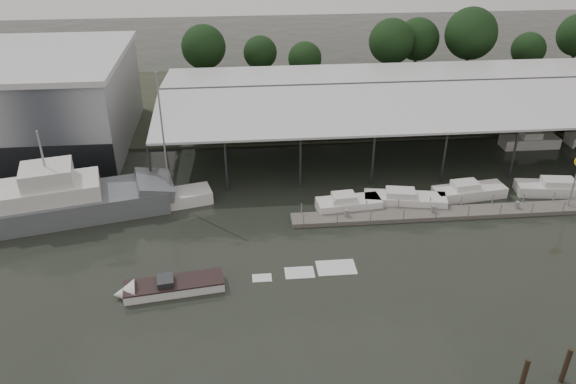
{
  "coord_description": "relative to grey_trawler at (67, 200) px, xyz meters",
  "views": [
    {
      "loc": [
        -3.24,
        -32.66,
        26.85
      ],
      "look_at": [
        0.8,
        11.18,
        2.5
      ],
      "focal_mm": 35.0,
      "sensor_mm": 36.0,
      "label": 1
    }
  ],
  "objects": [
    {
      "name": "ground",
      "position": [
        19.14,
        -13.11,
        -1.58
      ],
      "size": [
        200.0,
        200.0,
        0.0
      ],
      "primitive_type": "plane",
      "color": "black",
      "rests_on": "ground"
    },
    {
      "name": "land_strip_far",
      "position": [
        19.14,
        28.89,
        -1.48
      ],
      "size": [
        140.0,
        30.0,
        0.3
      ],
      "color": "#363B2C",
      "rests_on": "ground"
    },
    {
      "name": "storage_warehouse",
      "position": [
        -8.86,
        16.83,
        3.71
      ],
      "size": [
        24.5,
        20.5,
        10.5
      ],
      "color": "gray",
      "rests_on": "ground"
    },
    {
      "name": "covered_boat_shed",
      "position": [
        36.14,
        14.89,
        4.55
      ],
      "size": [
        58.24,
        24.0,
        6.96
      ],
      "color": "silver",
      "rests_on": "ground"
    },
    {
      "name": "floating_dock",
      "position": [
        34.13,
        -3.11,
        -1.38
      ],
      "size": [
        28.0,
        2.0,
        1.4
      ],
      "color": "#635F57",
      "rests_on": "ground"
    },
    {
      "name": "grey_trawler",
      "position": [
        0.0,
        0.0,
        0.0
      ],
      "size": [
        19.25,
        9.06,
        8.84
      ],
      "rotation": [
        0.0,
        0.0,
        0.22
      ],
      "color": "#555B5F",
      "rests_on": "ground"
    },
    {
      "name": "white_sailboat",
      "position": [
        8.49,
        1.0,
        -0.92
      ],
      "size": [
        8.89,
        4.61,
        13.1
      ],
      "rotation": [
        0.0,
        0.0,
        0.25
      ],
      "color": "silver",
      "rests_on": "ground"
    },
    {
      "name": "speedboat_underway",
      "position": [
        9.81,
        -11.96,
        -1.19
      ],
      "size": [
        19.0,
        4.52,
        2.0
      ],
      "rotation": [
        0.0,
        0.0,
        3.28
      ],
      "color": "silver",
      "rests_on": "ground"
    },
    {
      "name": "moored_cruiser_0",
      "position": [
        25.61,
        -1.3,
        -0.97
      ],
      "size": [
        6.14,
        2.75,
        1.7
      ],
      "rotation": [
        0.0,
        0.0,
        0.09
      ],
      "color": "silver",
      "rests_on": "ground"
    },
    {
      "name": "moored_cruiser_1",
      "position": [
        31.05,
        -0.98,
        -0.97
      ],
      "size": [
        7.89,
        3.56,
        1.7
      ],
      "rotation": [
        0.0,
        0.0,
        -0.18
      ],
      "color": "silver",
      "rests_on": "ground"
    },
    {
      "name": "moored_cruiser_2",
      "position": [
        37.7,
        0.01,
        -0.97
      ],
      "size": [
        7.27,
        3.05,
        1.7
      ],
      "rotation": [
        0.0,
        0.0,
        0.12
      ],
      "color": "silver",
      "rests_on": "ground"
    },
    {
      "name": "moored_cruiser_3",
      "position": [
        46.92,
        -0.22,
        -0.97
      ],
      "size": [
        8.83,
        3.42,
        1.7
      ],
      "rotation": [
        0.0,
        0.0,
        -0.14
      ],
      "color": "silver",
      "rests_on": "ground"
    },
    {
      "name": "horizon_tree_line",
      "position": [
        44.11,
        34.97,
        4.71
      ],
      "size": [
        70.57,
        9.19,
        11.32
      ],
      "color": "#311E15",
      "rests_on": "ground"
    }
  ]
}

